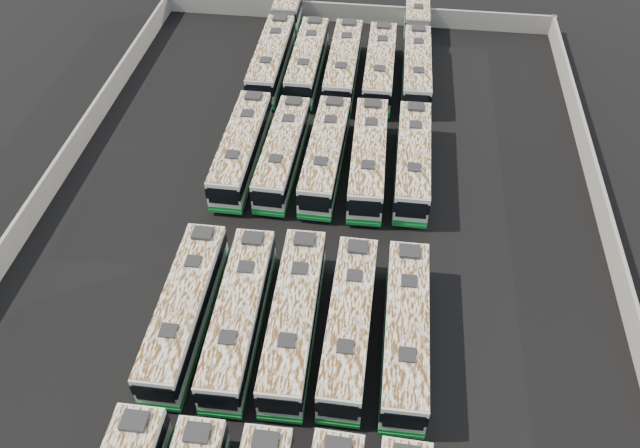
{
  "coord_description": "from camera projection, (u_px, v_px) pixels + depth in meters",
  "views": [
    {
      "loc": [
        4.7,
        -31.97,
        35.22
      ],
      "look_at": [
        0.44,
        1.08,
        1.6
      ],
      "focal_mm": 35.0,
      "sensor_mm": 36.0,
      "label": 1
    }
  ],
  "objects": [
    {
      "name": "bus_midback_left",
      "position": [
        283.0,
        152.0,
        53.07
      ],
      "size": [
        2.99,
        12.78,
        3.59
      ],
      "rotation": [
        0.0,
        0.0,
        -0.02
      ],
      "color": "silver",
      "rests_on": "ground"
    },
    {
      "name": "bus_midfront_right",
      "position": [
        349.0,
        324.0,
        40.53
      ],
      "size": [
        2.83,
        12.88,
        3.63
      ],
      "rotation": [
        0.0,
        0.0,
        -0.01
      ],
      "color": "silver",
      "rests_on": "ground"
    },
    {
      "name": "bus_midfront_left",
      "position": [
        239.0,
        315.0,
        40.98
      ],
      "size": [
        3.01,
        13.09,
        3.68
      ],
      "rotation": [
        0.0,
        0.0,
        0.02
      ],
      "color": "silver",
      "rests_on": "ground"
    },
    {
      "name": "bus_back_far_right",
      "position": [
        417.0,
        51.0,
        64.84
      ],
      "size": [
        3.01,
        19.73,
        3.57
      ],
      "rotation": [
        0.0,
        0.0,
        0.02
      ],
      "color": "silver",
      "rests_on": "ground"
    },
    {
      "name": "bus_midfront_center",
      "position": [
        294.0,
        318.0,
        40.81
      ],
      "size": [
        3.03,
        13.27,
        3.73
      ],
      "rotation": [
        0.0,
        0.0,
        0.02
      ],
      "color": "silver",
      "rests_on": "ground"
    },
    {
      "name": "perimeter_wall",
      "position": [
        312.0,
        238.0,
        46.98
      ],
      "size": [
        45.2,
        73.2,
        2.2
      ],
      "color": "gray",
      "rests_on": "ground"
    },
    {
      "name": "bus_midback_right",
      "position": [
        368.0,
        158.0,
        52.45
      ],
      "size": [
        3.12,
        13.29,
        3.73
      ],
      "rotation": [
        0.0,
        0.0,
        0.02
      ],
      "color": "silver",
      "rests_on": "ground"
    },
    {
      "name": "bus_back_center",
      "position": [
        343.0,
        64.0,
        62.88
      ],
      "size": [
        2.86,
        13.32,
        3.75
      ],
      "rotation": [
        0.0,
        0.0,
        0.0
      ],
      "color": "silver",
      "rests_on": "ground"
    },
    {
      "name": "bus_midfront_far_right",
      "position": [
        406.0,
        331.0,
        40.12
      ],
      "size": [
        2.88,
        13.07,
        3.68
      ],
      "rotation": [
        0.0,
        0.0,
        0.01
      ],
      "color": "silver",
      "rests_on": "ground"
    },
    {
      "name": "bus_back_right",
      "position": [
        380.0,
        67.0,
        62.54
      ],
      "size": [
        2.85,
        13.14,
        3.7
      ],
      "rotation": [
        0.0,
        0.0,
        0.01
      ],
      "color": "silver",
      "rests_on": "ground"
    },
    {
      "name": "bus_midfront_far_left",
      "position": [
        185.0,
        309.0,
        41.33
      ],
      "size": [
        2.83,
        13.07,
        3.68
      ],
      "rotation": [
        0.0,
        0.0,
        0.01
      ],
      "color": "silver",
      "rests_on": "ground"
    },
    {
      "name": "bus_midback_far_right",
      "position": [
        413.0,
        160.0,
        52.27
      ],
      "size": [
        2.78,
        13.0,
        3.66
      ],
      "rotation": [
        0.0,
        0.0,
        0.0
      ],
      "color": "silver",
      "rests_on": "ground"
    },
    {
      "name": "ground",
      "position": [
        313.0,
        248.0,
        47.76
      ],
      "size": [
        140.0,
        140.0,
        0.0
      ],
      "primitive_type": "plane",
      "color": "black",
      "rests_on": "ground"
    },
    {
      "name": "bus_back_left",
      "position": [
        307.0,
        61.0,
        63.38
      ],
      "size": [
        2.78,
        13.08,
        3.69
      ],
      "rotation": [
        0.0,
        0.0,
        -0.0
      ],
      "color": "silver",
      "rests_on": "ground"
    },
    {
      "name": "bus_midback_center",
      "position": [
        326.0,
        154.0,
        52.79
      ],
      "size": [
        3.02,
        13.14,
        3.69
      ],
      "rotation": [
        0.0,
        0.0,
        -0.02
      ],
      "color": "silver",
      "rests_on": "ground"
    },
    {
      "name": "bus_midback_far_left",
      "position": [
        242.0,
        148.0,
        53.37
      ],
      "size": [
        2.82,
        13.12,
        3.7
      ],
      "rotation": [
        0.0,
        0.0,
        -0.0
      ],
      "color": "silver",
      "rests_on": "ground"
    },
    {
      "name": "bus_back_far_left",
      "position": [
        277.0,
        42.0,
        66.07
      ],
      "size": [
        2.96,
        20.67,
        3.75
      ],
      "rotation": [
        0.0,
        0.0,
        0.01
      ],
      "color": "silver",
      "rests_on": "ground"
    }
  ]
}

